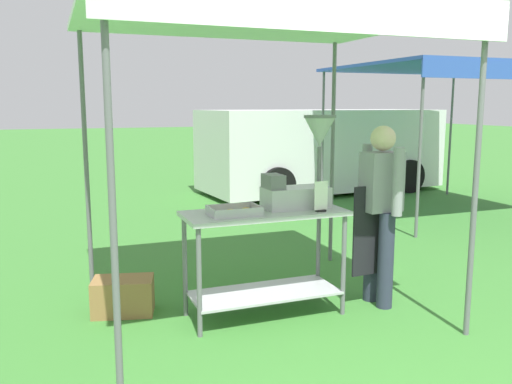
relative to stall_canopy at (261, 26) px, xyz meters
name	(u,v)px	position (x,y,z in m)	size (l,w,h in m)	color
ground_plane	(173,210)	(0.28, 4.78, -2.42)	(70.00, 70.00, 0.00)	#3D7F33
stall_canopy	(261,26)	(0.00, 0.00, 0.00)	(2.86, 2.40, 2.51)	slate
donut_cart	(265,242)	(0.00, -0.10, -1.77)	(1.37, 0.56, 0.91)	#B7B7BC
donut_tray	(234,212)	(-0.29, -0.15, -1.49)	(0.41, 0.27, 0.07)	#B7B7BC
donut_fryer	(303,171)	(0.37, -0.05, -1.19)	(0.64, 0.28, 0.79)	#B7B7BC
menu_sign	(321,199)	(0.43, -0.28, -1.40)	(0.13, 0.05, 0.25)	black
vendor	(380,206)	(1.05, -0.22, -1.51)	(0.46, 0.53, 1.61)	#2D3347
supply_crate	(123,296)	(-1.13, 0.37, -2.26)	(0.57, 0.44, 0.31)	olive
van_white	(321,149)	(3.62, 5.73, -1.54)	(5.07, 2.38, 1.69)	white
neighbour_tent	(444,70)	(4.39, 3.00, -0.07)	(3.06, 2.93, 2.42)	slate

